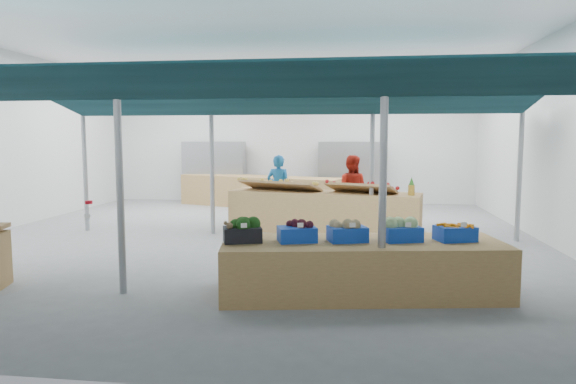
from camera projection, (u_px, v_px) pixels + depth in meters
The scene contains 22 objects.
floor at pixel (252, 239), 10.89m from camera, with size 13.00×13.00×0.00m, color slate.
hall at pixel (264, 116), 12.03m from camera, with size 13.00×13.00×13.00m.
pole_grid at pixel (274, 156), 8.88m from camera, with size 10.00×4.60×3.00m.
awnings at pixel (274, 100), 8.78m from camera, with size 9.50×7.08×0.30m.
back_shelving_left at pixel (214, 173), 17.03m from camera, with size 2.00×0.50×2.00m, color #B23F33.
back_shelving_right at pixel (351, 174), 16.44m from camera, with size 2.00×0.50×2.00m, color #B23F33.
veg_counter at pixel (362, 268), 6.98m from camera, with size 3.78×1.26×0.74m, color olive.
fruit_counter at pixel (324, 212), 11.66m from camera, with size 4.30×1.02×0.92m, color olive.
far_counter at pixel (260, 192), 15.95m from camera, with size 5.33×1.07×0.96m, color olive.
crate_stack at pixel (380, 266), 7.36m from camera, with size 0.50×0.35×0.60m, color #103CAF.
vendor_left at pixel (279, 189), 12.86m from camera, with size 0.63×0.41×1.72m, color #1860A0.
vendor_right at pixel (351, 190), 12.62m from camera, with size 0.84×0.65×1.72m, color #AD2015.
crate_broccoli at pixel (242, 230), 6.88m from camera, with size 0.58×0.49×0.35m.
crate_beets at pixel (297, 232), 6.91m from camera, with size 0.58×0.49×0.29m.
crate_celeriac at pixel (347, 231), 6.92m from camera, with size 0.58×0.49×0.31m.
crate_cabbage at pixel (401, 229), 6.94m from camera, with size 0.58×0.49×0.35m.
crate_carrots at pixel (455, 233), 6.97m from camera, with size 0.58×0.49×0.29m.
sparrow at pixel (229, 225), 6.74m from camera, with size 0.12×0.09×0.11m.
pole_ribbon at pixel (89, 204), 8.24m from camera, with size 0.12×0.12×0.28m.
apple_heap_yellow at pixel (280, 184), 11.82m from camera, with size 2.02×1.36×0.27m.
apple_heap_red at pixel (361, 186), 11.22m from camera, with size 1.65×1.21×0.27m.
pineapple at pixel (411, 187), 10.88m from camera, with size 0.14×0.14×0.39m.
Camera 1 is at (2.15, -10.54, 2.12)m, focal length 32.00 mm.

